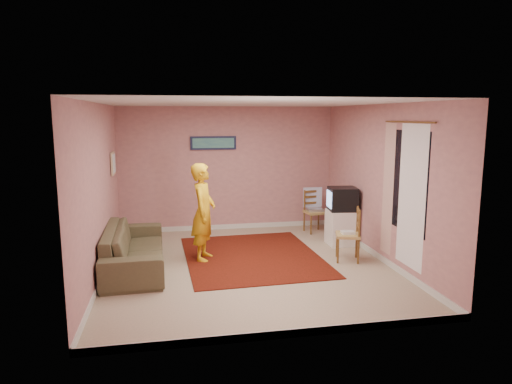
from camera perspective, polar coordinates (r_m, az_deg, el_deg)
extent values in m
plane|color=tan|center=(7.51, -1.00, -9.19)|extent=(5.00, 5.00, 0.00)
cube|color=tan|center=(9.65, -3.54, 2.90)|extent=(4.50, 0.02, 2.60)
cube|color=tan|center=(4.80, 4.02, -3.87)|extent=(4.50, 0.02, 2.60)
cube|color=tan|center=(7.18, -19.03, 0.11)|extent=(0.02, 5.00, 2.60)
cube|color=tan|center=(7.90, 15.28, 1.10)|extent=(0.02, 5.00, 2.60)
cube|color=silver|center=(7.12, -1.07, 11.05)|extent=(4.50, 5.00, 0.02)
cube|color=silver|center=(9.87, -3.46, -4.33)|extent=(4.50, 0.02, 0.10)
cube|color=silver|center=(5.24, 3.83, -17.25)|extent=(4.50, 0.02, 0.10)
cube|color=silver|center=(7.47, -18.43, -9.39)|extent=(0.02, 5.00, 0.10)
cube|color=silver|center=(8.16, 14.83, -7.61)|extent=(0.02, 5.00, 0.10)
cube|color=black|center=(7.08, 18.46, 1.24)|extent=(0.01, 1.10, 1.50)
cube|color=white|center=(6.98, 18.87, -0.56)|extent=(0.01, 0.75, 2.10)
cube|color=beige|center=(7.58, 16.18, 0.34)|extent=(0.01, 0.35, 2.10)
cylinder|color=brown|center=(7.00, 18.52, 8.30)|extent=(0.02, 1.40, 0.02)
cube|color=#121633|center=(9.54, -5.35, 6.12)|extent=(0.95, 0.03, 0.28)
cube|color=#2C647C|center=(9.52, -5.34, 6.11)|extent=(0.86, 0.01, 0.20)
cube|color=#C7B089|center=(8.72, -17.45, 3.43)|extent=(0.03, 0.38, 0.42)
cube|color=silver|center=(8.72, -17.32, 3.43)|extent=(0.01, 0.30, 0.34)
cube|color=#321005|center=(7.98, -0.48, -8.00)|extent=(2.36, 2.91, 0.02)
cube|color=white|center=(8.77, 10.66, -4.37)|extent=(0.52, 0.47, 0.66)
cube|color=black|center=(8.66, 10.77, -0.86)|extent=(0.55, 0.51, 0.43)
cube|color=#8CB2F2|center=(8.60, 9.14, -0.89)|extent=(0.06, 0.36, 0.31)
cube|color=#A69151|center=(9.58, 7.39, -2.52)|extent=(0.45, 0.43, 0.05)
cube|color=brown|center=(9.54, 7.42, -1.19)|extent=(0.40, 0.10, 0.45)
cube|color=silver|center=(9.57, 7.40, -2.22)|extent=(0.33, 0.24, 0.05)
cube|color=#9AB6FC|center=(9.71, 7.08, -0.66)|extent=(0.40, 0.05, 0.42)
cube|color=#A69151|center=(7.81, 11.40, -5.31)|extent=(0.50, 0.51, 0.05)
cube|color=brown|center=(7.75, 11.46, -3.64)|extent=(0.16, 0.40, 0.47)
cube|color=silver|center=(7.80, 11.41, -4.98)|extent=(0.23, 0.17, 0.04)
imported|color=brown|center=(7.56, -14.98, -6.74)|extent=(0.96, 2.31, 0.67)
imported|color=gold|center=(7.67, -6.59, -2.51)|extent=(0.54, 0.68, 1.64)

